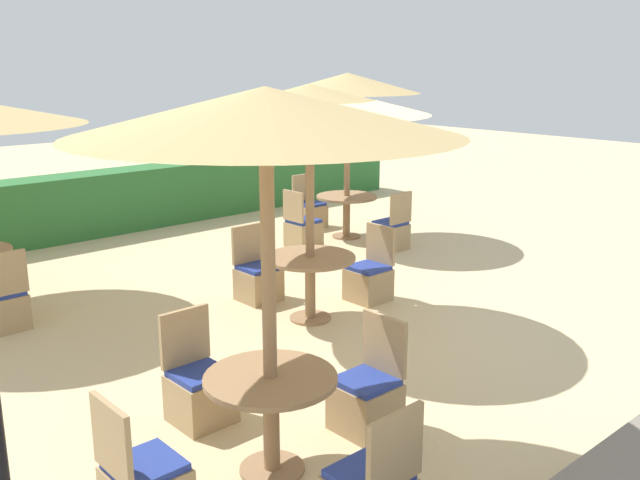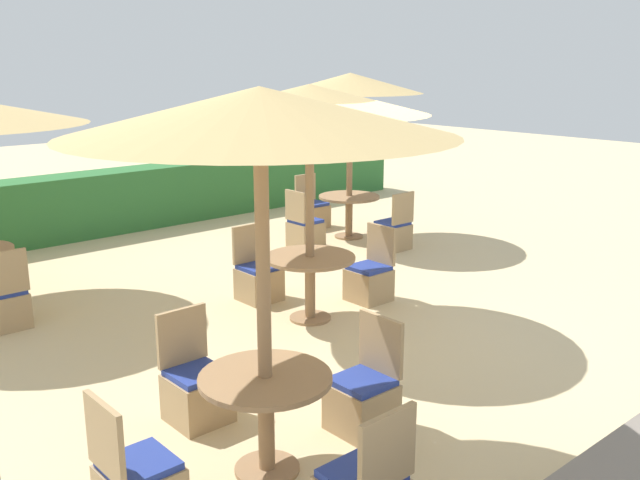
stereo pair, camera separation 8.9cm
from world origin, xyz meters
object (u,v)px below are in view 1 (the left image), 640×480
parasol_front_left (265,114)px  patio_chair_center_north (258,280)px  patio_chair_front_left_east (367,399)px  patio_chair_back_right_west (303,231)px  patio_chair_center_east (369,280)px  patio_chair_back_right_south (391,233)px  parasol_center (310,100)px  parasol_back_right (348,84)px  round_table_front_left (271,400)px  round_table_back_right (347,205)px  patio_chair_back_left_south (3,307)px  patio_chair_back_right_north (309,213)px  patio_chair_front_left_north (200,391)px  round_table_center (310,270)px

parasol_front_left → patio_chair_center_north: (2.25, 3.12, -2.33)m
patio_chair_front_left_east → patio_chair_back_right_west: (3.39, 4.72, 0.00)m
patio_chair_center_east → patio_chair_back_right_south: (2.02, 1.48, 0.00)m
parasol_front_left → patio_chair_back_right_south: parasol_front_left is taller
parasol_center → patio_chair_center_east: (1.00, 0.02, -2.24)m
parasol_back_right → patio_chair_back_right_west: bearing=179.5°
round_table_front_left → round_table_back_right: (5.31, 4.68, -0.02)m
patio_chair_front_left_east → patio_chair_back_right_west: bearing=-35.6°
patio_chair_back_left_south → patio_chair_back_right_north: size_ratio=1.00×
patio_chair_front_left_east → patio_chair_back_right_west: size_ratio=1.00×
parasol_front_left → patio_chair_back_right_north: (5.34, 5.66, -2.33)m
parasol_back_right → parasol_center: bearing=-140.2°
patio_chair_back_right_south → patio_chair_center_north: bearing=-169.9°
parasol_front_left → parasol_center: size_ratio=1.04×
patio_chair_center_north → patio_chair_back_right_west: (2.10, 1.57, 0.00)m
patio_chair_back_right_north → patio_chair_center_north: bearing=39.4°
patio_chair_center_east → round_table_back_right: (2.03, 2.50, 0.29)m
parasol_center → round_table_back_right: size_ratio=2.63×
round_table_back_right → parasol_front_left: bearing=-138.6°
round_table_front_left → patio_chair_back_right_west: (4.34, 4.69, -0.31)m
parasol_front_left → patio_chair_center_east: bearing=33.7°
patio_chair_front_left_north → patio_chair_back_right_south: (5.27, 2.66, 0.00)m
patio_chair_back_left_south → patio_chair_back_right_south: size_ratio=1.00×
patio_chair_back_right_west → patio_chair_front_left_east: bearing=-35.6°
patio_chair_back_right_north → patio_chair_back_right_west: same height
patio_chair_center_north → patio_chair_back_left_south: 2.92m
patio_chair_front_left_north → patio_chair_back_right_south: 5.90m
patio_chair_front_left_east → patio_chair_back_left_south: (-1.41, 4.25, 0.00)m
parasol_back_right → patio_chair_back_right_north: size_ratio=2.91×
patio_chair_front_left_east → patio_chair_center_north: size_ratio=1.00×
patio_chair_front_left_north → patio_chair_back_left_south: size_ratio=1.00×
parasol_front_left → patio_chair_center_east: size_ratio=2.98×
round_table_center → patio_chair_back_right_west: (2.06, 2.53, -0.33)m
round_table_front_left → patio_chair_front_left_east: 1.01m
parasol_center → patio_chair_back_right_west: (2.06, 2.53, -2.24)m
parasol_back_right → round_table_back_right: size_ratio=2.67×
patio_chair_front_left_north → patio_chair_back_right_south: size_ratio=1.00×
patio_chair_back_left_south → patio_chair_center_east: bearing=-28.6°
round_table_front_left → patio_chair_front_left_east: bearing=-2.0°
parasol_center → patio_chair_back_right_west: size_ratio=2.87×
parasol_back_right → patio_chair_back_right_north: 2.47m
patio_chair_center_north → parasol_back_right: (3.06, 1.56, 2.27)m
round_table_center → patio_chair_center_east: size_ratio=1.11×
patio_chair_front_left_east → round_table_back_right: 6.42m
parasol_center → patio_chair_back_right_west: parasol_center is taller
round_table_front_left → round_table_back_right: bearing=41.4°
patio_chair_front_left_east → round_table_center: 2.58m
patio_chair_back_right_west → patio_chair_center_north: bearing=-53.1°
patio_chair_front_left_north → patio_chair_back_right_west: bearing=-139.4°
patio_chair_center_north → patio_chair_back_right_south: same height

